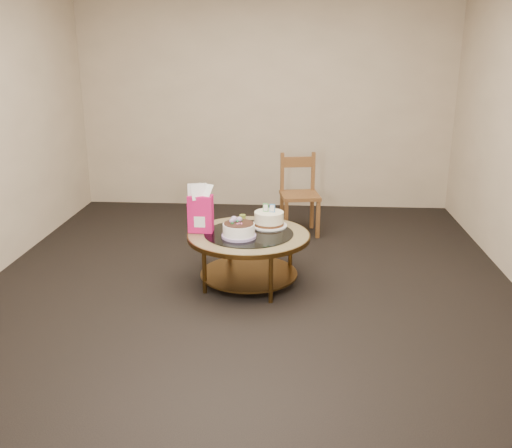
# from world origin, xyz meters

# --- Properties ---
(ground) EXTENTS (5.00, 5.00, 0.00)m
(ground) POSITION_xyz_m (0.00, 0.00, 0.00)
(ground) COLOR black
(ground) RESTS_ON ground
(room_walls) EXTENTS (4.52, 5.02, 2.61)m
(room_walls) POSITION_xyz_m (0.00, 0.00, 1.54)
(room_walls) COLOR beige
(room_walls) RESTS_ON ground
(coffee_table) EXTENTS (1.02, 1.02, 0.46)m
(coffee_table) POSITION_xyz_m (0.00, -0.00, 0.38)
(coffee_table) COLOR #523817
(coffee_table) RESTS_ON ground
(decorated_cake) EXTENTS (0.28, 0.28, 0.16)m
(decorated_cake) POSITION_xyz_m (-0.07, -0.11, 0.51)
(decorated_cake) COLOR #9F86BD
(decorated_cake) RESTS_ON coffee_table
(cream_cake) EXTENTS (0.31, 0.31, 0.20)m
(cream_cake) POSITION_xyz_m (0.16, 0.20, 0.52)
(cream_cake) COLOR white
(cream_cake) RESTS_ON coffee_table
(gift_bag) EXTENTS (0.21, 0.15, 0.40)m
(gift_bag) POSITION_xyz_m (-0.40, 0.01, 0.66)
(gift_bag) COLOR #C61260
(gift_bag) RESTS_ON coffee_table
(pillar_candle) EXTENTS (0.12, 0.12, 0.08)m
(pillar_candle) POSITION_xyz_m (-0.08, 0.29, 0.48)
(pillar_candle) COLOR #C0B04F
(pillar_candle) RESTS_ON coffee_table
(dining_chair) EXTENTS (0.45, 0.45, 0.85)m
(dining_chair) POSITION_xyz_m (0.42, 1.43, 0.43)
(dining_chair) COLOR brown
(dining_chair) RESTS_ON ground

